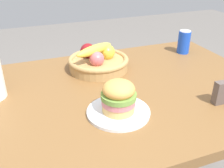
% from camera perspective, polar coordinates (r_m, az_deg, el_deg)
% --- Properties ---
extents(dining_table, '(1.40, 0.90, 0.75)m').
position_cam_1_polar(dining_table, '(1.14, -0.29, -6.03)').
color(dining_table, brown).
rests_on(dining_table, ground_plane).
extents(plate, '(0.23, 0.23, 0.01)m').
position_cam_1_polar(plate, '(0.95, 1.40, -6.06)').
color(plate, white).
rests_on(plate, dining_table).
extents(sandwich, '(0.12, 0.12, 0.12)m').
position_cam_1_polar(sandwich, '(0.91, 1.44, -2.67)').
color(sandwich, '#DBAD60').
rests_on(sandwich, plate).
extents(soda_can, '(0.07, 0.07, 0.13)m').
position_cam_1_polar(soda_can, '(1.52, 15.31, 8.79)').
color(soda_can, blue).
rests_on(soda_can, dining_table).
extents(fruit_basket, '(0.29, 0.29, 0.14)m').
position_cam_1_polar(fruit_basket, '(1.27, -3.03, 5.05)').
color(fruit_basket, tan).
rests_on(fruit_basket, dining_table).
extents(napkin_holder, '(0.06, 0.03, 0.09)m').
position_cam_1_polar(napkin_holder, '(1.07, 22.64, -1.73)').
color(napkin_holder, '#594C47').
rests_on(napkin_holder, dining_table).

